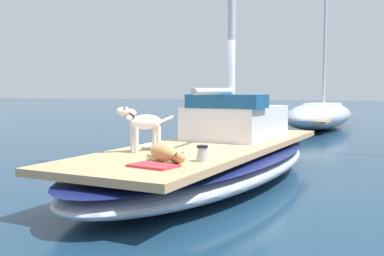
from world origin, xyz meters
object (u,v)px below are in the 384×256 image
dog_white (143,124)px  deck_towel (153,166)px  coiled_rope (152,147)px  moored_boat_far_astern (320,115)px  sailboat_main (211,163)px  dog_tan (166,154)px  deck_winch (202,154)px

dog_white → deck_towel: size_ratio=1.37×
dog_white → coiled_rope: bearing=94.9°
moored_boat_far_astern → coiled_rope: bearing=-97.9°
dog_white → deck_towel: 1.43m
deck_towel → sailboat_main: bearing=90.5°
dog_tan → coiled_rope: (-0.74, 1.23, -0.08)m
dog_tan → sailboat_main: bearing=91.0°
dog_white → dog_tan: size_ratio=0.97×
sailboat_main → moored_boat_far_astern: moored_boat_far_astern is taller
coiled_rope → deck_towel: bearing=-65.8°
deck_winch → dog_white: bearing=152.4°
dog_tan → coiled_rope: bearing=121.0°
dog_white → dog_tan: dog_white is taller
dog_white → deck_towel: dog_white is taller
dog_tan → coiled_rope: 1.44m
coiled_rope → moored_boat_far_astern: size_ratio=0.05×
deck_winch → sailboat_main: bearing=103.3°
deck_towel → moored_boat_far_astern: (1.03, 14.27, -0.12)m
deck_towel → coiled_rope: bearing=114.2°
dog_white → coiled_rope: 0.58m
sailboat_main → dog_white: size_ratio=9.78×
sailboat_main → deck_towel: size_ratio=13.43×
dog_tan → deck_towel: (-0.01, -0.38, -0.09)m
moored_boat_far_astern → dog_tan: bearing=-94.2°
deck_winch → deck_towel: (-0.43, -0.61, -0.08)m
dog_white → dog_tan: bearing=-49.2°
dog_tan → deck_winch: (0.41, 0.23, -0.01)m
deck_winch → coiled_rope: deck_winch is taller
sailboat_main → dog_white: dog_white is taller
sailboat_main → deck_towel: deck_towel is taller
deck_winch → moored_boat_far_astern: moored_boat_far_astern is taller
sailboat_main → dog_white: 1.66m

